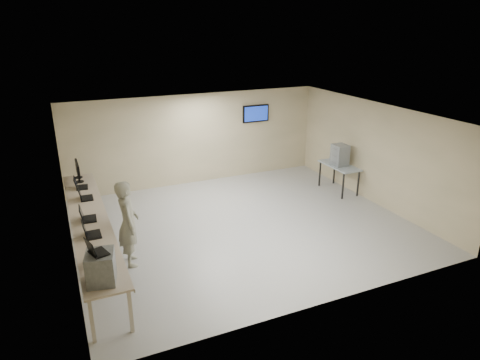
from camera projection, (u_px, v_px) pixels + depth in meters
name	position (u px, v px, depth m)	size (l,w,h in m)	color
room	(244.00, 172.00, 10.33)	(8.01, 7.01, 2.81)	#959595
workbench	(90.00, 221.00, 9.10)	(0.76, 6.00, 0.90)	tan
equipment_box	(101.00, 267.00, 6.75)	(0.43, 0.49, 0.51)	gray
laptop_on_box	(95.00, 250.00, 6.62)	(0.35, 0.38, 0.25)	black
laptop_0	(98.00, 260.00, 7.32)	(0.34, 0.38, 0.26)	black
laptop_1	(90.00, 232.00, 8.26)	(0.33, 0.40, 0.31)	black
laptop_2	(86.00, 217.00, 8.94)	(0.35, 0.41, 0.31)	black
laptop_3	(84.00, 196.00, 10.01)	(0.33, 0.40, 0.31)	black
laptop_4	(79.00, 185.00, 10.68)	(0.34, 0.40, 0.30)	black
monitor_near	(78.00, 171.00, 11.02)	(0.22, 0.49, 0.48)	black
monitor_far	(77.00, 168.00, 11.33)	(0.21, 0.48, 0.47)	black
soldier	(128.00, 223.00, 8.76)	(0.67, 0.44, 1.85)	gray
side_table	(339.00, 167.00, 12.73)	(0.64, 1.37, 0.82)	#919EA5
storage_bins	(340.00, 155.00, 12.59)	(0.39, 0.44, 0.63)	gray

